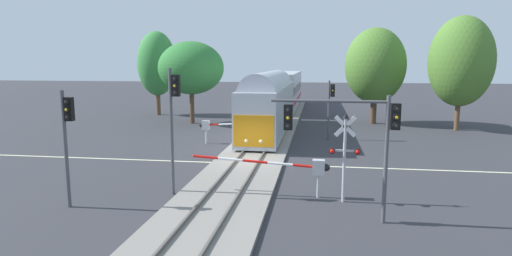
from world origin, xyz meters
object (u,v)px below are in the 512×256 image
object	(u,v)px
traffic_signal_near_right	(352,127)
oak_behind_train	(191,68)
commuter_train	(279,94)
crossing_signal_mast	(345,149)
traffic_signal_far_side	(331,100)
traffic_signal_near_left	(67,130)
crossing_gate_near	(301,167)
maple_right_background	(461,62)
oak_far_right	(375,66)
traffic_signal_median	(173,111)
crossing_gate_far	(214,125)
pine_left_background	(157,64)

from	to	relation	value
traffic_signal_near_right	oak_behind_train	xyz separation A→B (m)	(-14.18, 25.55, 1.90)
commuter_train	crossing_signal_mast	size ratio (longest dim) A/B	9.97
traffic_signal_far_side	traffic_signal_near_left	distance (m)	21.59
commuter_train	crossing_gate_near	size ratio (longest dim) A/B	6.16
commuter_train	maple_right_background	xyz separation A→B (m)	(17.03, -5.09, 3.54)
maple_right_background	traffic_signal_far_side	bearing A→B (deg)	-150.66
oak_far_right	maple_right_background	bearing A→B (deg)	-25.13
traffic_signal_near_right	maple_right_background	xyz separation A→B (m)	(11.47, 24.80, 2.54)
traffic_signal_far_side	traffic_signal_near_right	distance (m)	18.19
crossing_signal_mast	oak_far_right	world-z (taller)	oak_far_right
traffic_signal_near_left	oak_behind_train	distance (m)	25.85
oak_far_right	commuter_train	bearing A→B (deg)	170.02
traffic_signal_near_right	traffic_signal_median	distance (m)	8.28
crossing_signal_mast	traffic_signal_near_right	world-z (taller)	traffic_signal_near_right
crossing_signal_mast	traffic_signal_far_side	xyz separation A→B (m)	(-0.21, 15.83, 0.76)
commuter_train	traffic_signal_near_right	distance (m)	30.42
commuter_train	crossing_signal_mast	xyz separation A→B (m)	(5.45, -27.55, -0.33)
oak_far_right	traffic_signal_near_left	bearing A→B (deg)	-119.75
traffic_signal_near_right	oak_far_right	world-z (taller)	oak_far_right
traffic_signal_near_right	traffic_signal_near_left	distance (m)	11.83
traffic_signal_near_left	oak_behind_train	xyz separation A→B (m)	(-2.36, 25.64, 2.26)
traffic_signal_near_right	traffic_signal_median	xyz separation A→B (m)	(-7.95, 2.31, 0.22)
crossing_signal_mast	traffic_signal_far_side	distance (m)	15.85
oak_behind_train	maple_right_background	size ratio (longest dim) A/B	0.80
commuter_train	crossing_gate_far	distance (m)	15.35
traffic_signal_near_right	traffic_signal_near_left	xyz separation A→B (m)	(-11.82, -0.09, -0.36)
pine_left_background	oak_far_right	world-z (taller)	pine_left_background
oak_far_right	crossing_gate_far	bearing A→B (deg)	-136.07
pine_left_background	commuter_train	bearing A→B (deg)	-8.00
commuter_train	oak_far_right	distance (m)	10.51
oak_far_right	traffic_signal_far_side	bearing A→B (deg)	-114.94
oak_far_right	pine_left_background	bearing A→B (deg)	171.20
traffic_signal_near_right	oak_far_right	xyz separation A→B (m)	(4.32, 28.15, 2.13)
traffic_signal_near_right	traffic_signal_median	size ratio (longest dim) A/B	0.84
crossing_gate_far	maple_right_background	distance (m)	23.43
traffic_signal_median	oak_behind_train	xyz separation A→B (m)	(-6.22, 23.24, 1.68)
crossing_signal_mast	traffic_signal_near_left	distance (m)	12.01
crossing_signal_mast	oak_far_right	bearing A→B (deg)	80.27
crossing_signal_mast	crossing_gate_far	xyz separation A→B (m)	(-9.17, 12.71, -1.04)
crossing_gate_near	traffic_signal_near_left	size ratio (longest dim) A/B	1.28
traffic_signal_median	traffic_signal_near_right	bearing A→B (deg)	-16.20
crossing_gate_near	traffic_signal_median	world-z (taller)	traffic_signal_median
crossing_gate_far	traffic_signal_median	world-z (taller)	traffic_signal_median
traffic_signal_far_side	pine_left_background	xyz separation A→B (m)	(-20.01, 13.79, 2.86)
traffic_signal_near_left	crossing_signal_mast	bearing A→B (deg)	11.75
traffic_signal_near_right	crossing_signal_mast	bearing A→B (deg)	92.53
traffic_signal_median	maple_right_background	distance (m)	29.81
traffic_signal_near_right	commuter_train	bearing A→B (deg)	100.53
crossing_signal_mast	traffic_signal_near_left	bearing A→B (deg)	-168.25
traffic_signal_far_side	maple_right_background	xyz separation A→B (m)	(11.78, 6.62, 3.10)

